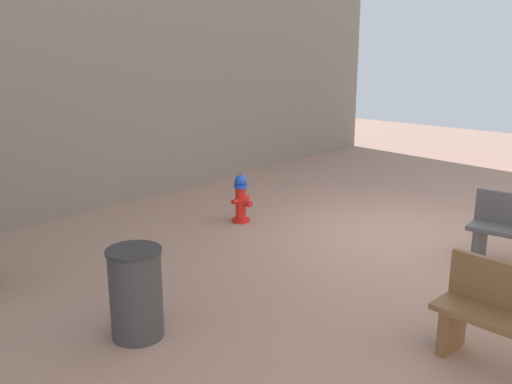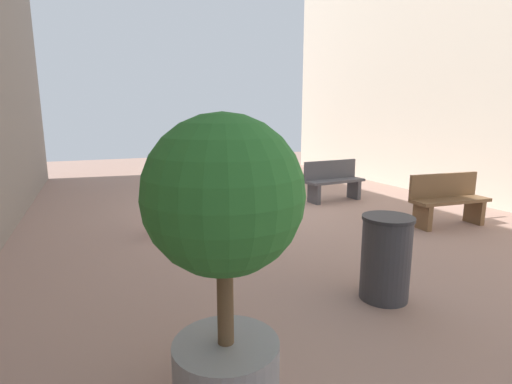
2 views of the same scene
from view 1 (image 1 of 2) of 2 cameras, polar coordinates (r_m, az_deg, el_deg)
The scene contains 3 objects.
ground_plane at distance 9.02m, azimuth 13.90°, elevation -4.23°, with size 23.40×23.40×0.00m, color #9E7A6B.
fire_hydrant at distance 9.29m, azimuth -1.53°, elevation -0.67°, with size 0.37×0.40×0.80m.
trash_bin at distance 5.82m, azimuth -12.02°, elevation -9.95°, with size 0.55×0.55×0.93m.
Camera 1 is at (-3.87, 7.62, 2.87)m, focal length 39.62 mm.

